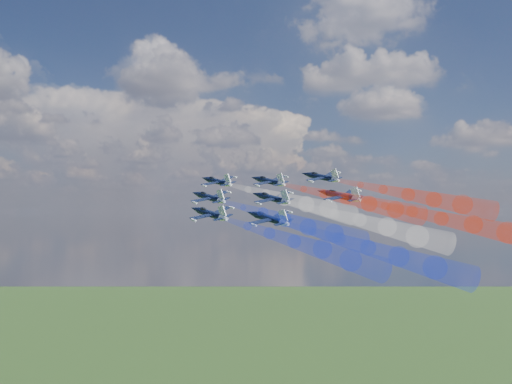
# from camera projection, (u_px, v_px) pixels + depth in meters

# --- Properties ---
(jet_lead) EXTENTS (17.53, 17.67, 8.96)m
(jet_lead) POSITION_uv_depth(u_px,v_px,m) (217.00, 182.00, 153.95)
(jet_lead) COLOR black
(trail_lead) EXTENTS (32.01, 32.63, 13.40)m
(trail_lead) POSITION_uv_depth(u_px,v_px,m) (285.00, 199.00, 134.56)
(trail_lead) COLOR white
(jet_inner_left) EXTENTS (17.53, 17.67, 8.96)m
(jet_inner_left) POSITION_uv_depth(u_px,v_px,m) (209.00, 197.00, 137.97)
(jet_inner_left) COLOR black
(trail_inner_left) EXTENTS (32.01, 32.63, 13.40)m
(trail_inner_left) POSITION_uv_depth(u_px,v_px,m) (285.00, 219.00, 118.58)
(trail_inner_left) COLOR #192FD7
(jet_inner_right) EXTENTS (17.53, 17.67, 8.96)m
(jet_inner_right) POSITION_uv_depth(u_px,v_px,m) (269.00, 181.00, 151.28)
(jet_inner_right) COLOR black
(trail_inner_right) EXTENTS (32.01, 32.63, 13.40)m
(trail_inner_right) POSITION_uv_depth(u_px,v_px,m) (346.00, 199.00, 131.89)
(trail_inner_right) COLOR red
(jet_outer_left) EXTENTS (17.53, 17.67, 8.96)m
(jet_outer_left) POSITION_uv_depth(u_px,v_px,m) (210.00, 214.00, 125.41)
(jet_outer_left) COLOR black
(trail_outer_left) EXTENTS (32.01, 32.63, 13.40)m
(trail_outer_left) POSITION_uv_depth(u_px,v_px,m) (295.00, 241.00, 106.02)
(trail_outer_left) COLOR #192FD7
(jet_center_third) EXTENTS (17.53, 17.67, 8.96)m
(jet_center_third) POSITION_uv_depth(u_px,v_px,m) (272.00, 198.00, 135.33)
(jet_center_third) COLOR black
(trail_center_third) EXTENTS (32.01, 32.63, 13.40)m
(trail_center_third) POSITION_uv_depth(u_px,v_px,m) (359.00, 221.00, 115.94)
(trail_center_third) COLOR white
(jet_outer_right) EXTENTS (17.53, 17.67, 8.96)m
(jet_outer_right) POSITION_uv_depth(u_px,v_px,m) (321.00, 177.00, 148.23)
(jet_outer_right) COLOR black
(trail_outer_right) EXTENTS (32.01, 32.63, 13.40)m
(trail_outer_right) POSITION_uv_depth(u_px,v_px,m) (408.00, 194.00, 128.84)
(trail_outer_right) COLOR red
(jet_rear_left) EXTENTS (17.53, 17.67, 8.96)m
(jet_rear_left) POSITION_uv_depth(u_px,v_px,m) (269.00, 218.00, 121.51)
(jet_rear_left) COLOR black
(trail_rear_left) EXTENTS (32.01, 32.63, 13.40)m
(trail_rear_left) POSITION_uv_depth(u_px,v_px,m) (368.00, 248.00, 102.12)
(trail_rear_left) COLOR #192FD7
(jet_rear_right) EXTENTS (17.53, 17.67, 8.96)m
(jet_rear_right) POSITION_uv_depth(u_px,v_px,m) (340.00, 196.00, 133.40)
(jet_rear_right) COLOR black
(trail_rear_right) EXTENTS (32.01, 32.63, 13.40)m
(trail_rear_right) POSITION_uv_depth(u_px,v_px,m) (441.00, 218.00, 114.01)
(trail_rear_right) COLOR red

